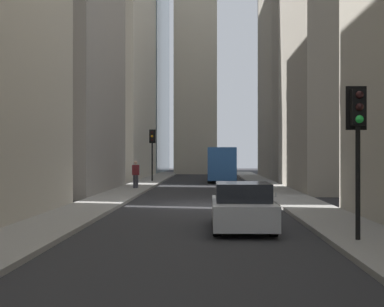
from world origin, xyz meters
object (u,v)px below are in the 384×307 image
at_px(traffic_light_foreground, 358,126).
at_px(sedan_silver, 242,208).
at_px(traffic_light_midblock, 152,143).
at_px(pedestrian, 136,173).
at_px(discarded_bottle, 276,195).
at_px(delivery_truck, 221,164).

bearing_deg(traffic_light_foreground, sedan_silver, 44.20).
xyz_separation_m(sedan_silver, traffic_light_midblock, (27.91, 5.62, 2.54)).
distance_m(pedestrian, discarded_bottle, 10.85).
relative_size(sedan_silver, traffic_light_foreground, 1.12).
distance_m(delivery_truck, pedestrian, 12.29).
height_order(traffic_light_foreground, discarded_bottle, traffic_light_foreground).
bearing_deg(delivery_truck, traffic_light_midblock, 102.50).
relative_size(sedan_silver, discarded_bottle, 15.93).
distance_m(sedan_silver, discarded_bottle, 11.18).
relative_size(traffic_light_foreground, traffic_light_midblock, 0.92).
height_order(traffic_light_midblock, pedestrian, traffic_light_midblock).
height_order(traffic_light_midblock, discarded_bottle, traffic_light_midblock).
xyz_separation_m(delivery_truck, sedan_silver, (-29.15, 0.00, -0.80)).
xyz_separation_m(sedan_silver, pedestrian, (18.24, 5.66, 0.42)).
xyz_separation_m(traffic_light_midblock, pedestrian, (-9.66, 0.05, -2.12)).
bearing_deg(discarded_bottle, delivery_truck, 7.24).
bearing_deg(traffic_light_foreground, discarded_bottle, 1.60).
bearing_deg(delivery_truck, discarded_bottle, -172.76).
height_order(delivery_truck, traffic_light_foreground, traffic_light_foreground).
bearing_deg(traffic_light_foreground, traffic_light_midblock, 15.16).
xyz_separation_m(traffic_light_foreground, pedestrian, (21.02, 8.36, -1.87)).
relative_size(pedestrian, discarded_bottle, 6.42).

